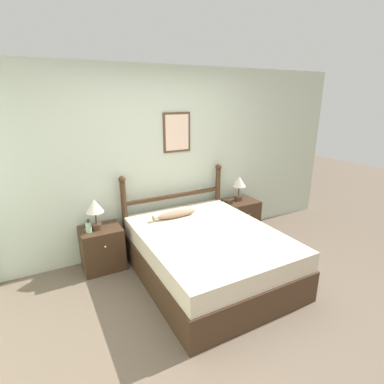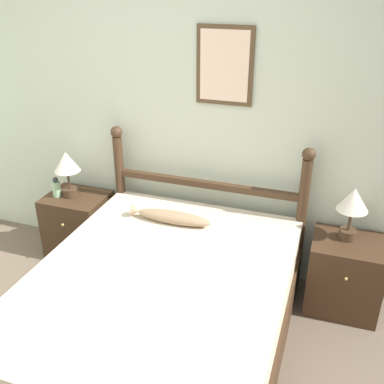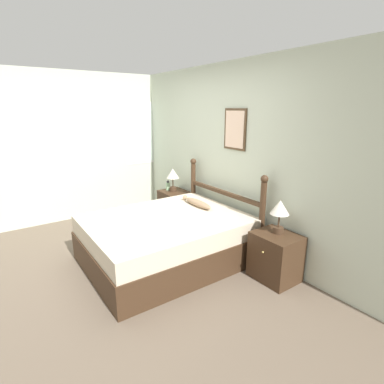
{
  "view_description": "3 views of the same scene",
  "coord_description": "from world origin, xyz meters",
  "px_view_note": "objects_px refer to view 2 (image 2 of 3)",
  "views": [
    {
      "loc": [
        -1.51,
        -2.13,
        2.15
      ],
      "look_at": [
        0.22,
        1.08,
        0.98
      ],
      "focal_mm": 28.0,
      "sensor_mm": 36.0,
      "label": 1
    },
    {
      "loc": [
        1.14,
        -1.42,
        2.25
      ],
      "look_at": [
        0.26,
        1.14,
        0.93
      ],
      "focal_mm": 42.0,
      "sensor_mm": 36.0,
      "label": 2
    },
    {
      "loc": [
        3.34,
        -1.14,
        1.95
      ],
      "look_at": [
        0.22,
        1.05,
        0.87
      ],
      "focal_mm": 28.0,
      "sensor_mm": 36.0,
      "label": 3
    }
  ],
  "objects_px": {
    "bed": "(160,311)",
    "nightstand_right": "(344,275)",
    "nightstand_left": "(79,225)",
    "table_lamp_left": "(67,166)",
    "fish_pillow": "(171,217)",
    "table_lamp_right": "(353,204)",
    "bottle": "(57,188)"
  },
  "relations": [
    {
      "from": "table_lamp_right",
      "to": "bottle",
      "type": "relative_size",
      "value": 2.28
    },
    {
      "from": "nightstand_left",
      "to": "nightstand_right",
      "type": "distance_m",
      "value": 2.21
    },
    {
      "from": "fish_pillow",
      "to": "nightstand_right",
      "type": "bearing_deg",
      "value": 9.53
    },
    {
      "from": "bed",
      "to": "bottle",
      "type": "bearing_deg",
      "value": 148.38
    },
    {
      "from": "fish_pillow",
      "to": "nightstand_left",
      "type": "bearing_deg",
      "value": 167.49
    },
    {
      "from": "bed",
      "to": "fish_pillow",
      "type": "distance_m",
      "value": 0.71
    },
    {
      "from": "nightstand_left",
      "to": "bottle",
      "type": "bearing_deg",
      "value": -161.56
    },
    {
      "from": "nightstand_left",
      "to": "nightstand_right",
      "type": "height_order",
      "value": "same"
    },
    {
      "from": "nightstand_left",
      "to": "fish_pillow",
      "type": "distance_m",
      "value": 1.04
    },
    {
      "from": "nightstand_left",
      "to": "table_lamp_right",
      "type": "relative_size",
      "value": 1.42
    },
    {
      "from": "table_lamp_left",
      "to": "bottle",
      "type": "xyz_separation_m",
      "value": [
        -0.1,
        -0.04,
        -0.2
      ]
    },
    {
      "from": "bed",
      "to": "fish_pillow",
      "type": "bearing_deg",
      "value": 104.23
    },
    {
      "from": "bed",
      "to": "table_lamp_right",
      "type": "bearing_deg",
      "value": 38.48
    },
    {
      "from": "table_lamp_left",
      "to": "bed",
      "type": "bearing_deg",
      "value": -35.21
    },
    {
      "from": "bottle",
      "to": "table_lamp_right",
      "type": "bearing_deg",
      "value": 2.21
    },
    {
      "from": "bed",
      "to": "nightstand_left",
      "type": "height_order",
      "value": "bed"
    },
    {
      "from": "table_lamp_left",
      "to": "fish_pillow",
      "type": "distance_m",
      "value": 1.03
    },
    {
      "from": "nightstand_right",
      "to": "bottle",
      "type": "distance_m",
      "value": 2.38
    },
    {
      "from": "nightstand_right",
      "to": "table_lamp_right",
      "type": "relative_size",
      "value": 1.42
    },
    {
      "from": "table_lamp_left",
      "to": "fish_pillow",
      "type": "xyz_separation_m",
      "value": [
        0.99,
        -0.2,
        -0.19
      ]
    },
    {
      "from": "bed",
      "to": "bottle",
      "type": "distance_m",
      "value": 1.5
    },
    {
      "from": "nightstand_left",
      "to": "fish_pillow",
      "type": "xyz_separation_m",
      "value": [
        0.95,
        -0.21,
        0.36
      ]
    },
    {
      "from": "nightstand_left",
      "to": "bottle",
      "type": "xyz_separation_m",
      "value": [
        -0.14,
        -0.05,
        0.36
      ]
    },
    {
      "from": "nightstand_right",
      "to": "bottle",
      "type": "bearing_deg",
      "value": -178.85
    },
    {
      "from": "table_lamp_left",
      "to": "nightstand_left",
      "type": "bearing_deg",
      "value": 10.36
    },
    {
      "from": "nightstand_left",
      "to": "nightstand_right",
      "type": "bearing_deg",
      "value": 0.0
    },
    {
      "from": "bed",
      "to": "nightstand_right",
      "type": "height_order",
      "value": "bed"
    },
    {
      "from": "table_lamp_left",
      "to": "table_lamp_right",
      "type": "bearing_deg",
      "value": 1.28
    },
    {
      "from": "nightstand_left",
      "to": "table_lamp_left",
      "type": "bearing_deg",
      "value": -169.64
    },
    {
      "from": "nightstand_right",
      "to": "bottle",
      "type": "relative_size",
      "value": 3.23
    },
    {
      "from": "bed",
      "to": "table_lamp_right",
      "type": "xyz_separation_m",
      "value": [
        1.08,
        0.86,
        0.54
      ]
    },
    {
      "from": "table_lamp_right",
      "to": "fish_pillow",
      "type": "relative_size",
      "value": 0.64
    }
  ]
}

